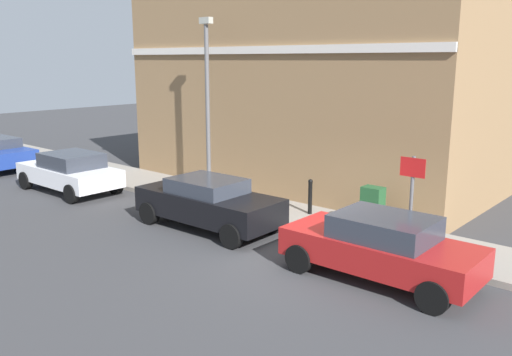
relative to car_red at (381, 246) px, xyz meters
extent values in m
plane|color=#38383A|center=(0.28, 2.04, -0.74)|extent=(80.00, 80.00, 0.00)
cube|color=gray|center=(2.34, 8.04, -0.66)|extent=(2.28, 30.00, 0.15)
cube|color=olive|center=(7.16, 6.46, 3.18)|extent=(7.37, 12.85, 7.84)
cube|color=silver|center=(3.44, 6.46, 4.12)|extent=(0.12, 12.85, 0.24)
cube|color=maroon|center=(0.00, 0.02, -0.11)|extent=(1.73, 4.12, 0.61)
cube|color=#2D333D|center=(0.00, -0.06, 0.42)|extent=(1.51, 2.01, 0.50)
cylinder|color=black|center=(-0.81, 1.51, -0.42)|extent=(0.23, 0.64, 0.64)
cylinder|color=black|center=(0.79, 1.53, -0.42)|extent=(0.23, 0.64, 0.64)
cylinder|color=black|center=(-0.79, -1.49, -0.42)|extent=(0.23, 0.64, 0.64)
cylinder|color=black|center=(0.81, -1.48, -0.42)|extent=(0.23, 0.64, 0.64)
cube|color=black|center=(0.08, 5.27, -0.07)|extent=(1.78, 4.28, 0.70)
cube|color=#2D333D|center=(0.08, 5.32, 0.46)|extent=(1.52, 1.96, 0.41)
cylinder|color=black|center=(-0.75, 6.83, -0.42)|extent=(0.23, 0.64, 0.64)
cylinder|color=black|center=(0.84, 6.86, -0.42)|extent=(0.23, 0.64, 0.64)
cylinder|color=black|center=(-0.68, 3.68, -0.42)|extent=(0.23, 0.64, 0.64)
cylinder|color=black|center=(0.91, 3.71, -0.42)|extent=(0.23, 0.64, 0.64)
cube|color=silver|center=(-0.19, 12.02, -0.12)|extent=(1.81, 4.15, 0.59)
cube|color=#2D333D|center=(-0.18, 11.79, 0.41)|extent=(1.58, 1.98, 0.51)
cylinder|color=black|center=(-1.04, 13.54, -0.42)|extent=(0.22, 0.64, 0.64)
cylinder|color=black|center=(0.64, 13.55, -0.42)|extent=(0.22, 0.64, 0.64)
cylinder|color=black|center=(-1.01, 10.50, -0.42)|extent=(0.22, 0.64, 0.64)
cylinder|color=black|center=(0.67, 10.51, -0.42)|extent=(0.22, 0.64, 0.64)
cylinder|color=black|center=(0.73, 16.53, -0.42)|extent=(0.23, 0.64, 0.64)
cube|color=#1E4C28|center=(2.56, 1.62, -0.01)|extent=(0.40, 0.55, 1.15)
cube|color=#333333|center=(2.56, 1.62, -0.55)|extent=(0.46, 0.61, 0.08)
cylinder|color=black|center=(2.66, 3.69, -0.11)|extent=(0.12, 0.12, 0.95)
sphere|color=black|center=(2.66, 3.69, 0.38)|extent=(0.14, 0.14, 0.14)
cylinder|color=#59595B|center=(1.47, 0.06, 0.56)|extent=(0.08, 0.08, 2.30)
cube|color=white|center=(1.45, 0.06, 1.46)|extent=(0.03, 0.56, 0.40)
cube|color=red|center=(1.43, 0.06, 1.46)|extent=(0.01, 0.60, 0.44)
cylinder|color=#59595B|center=(2.46, 7.70, 2.16)|extent=(0.14, 0.14, 5.50)
cube|color=#A5A599|center=(2.46, 7.70, 5.03)|extent=(0.20, 0.44, 0.20)
camera|label=1|loc=(-9.74, -4.97, 3.83)|focal=37.49mm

